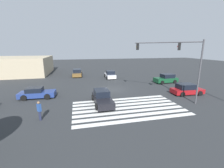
% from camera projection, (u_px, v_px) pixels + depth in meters
% --- Properties ---
extents(ground_plane, '(133.17, 133.17, 0.00)m').
position_uv_depth(ground_plane, '(112.00, 90.00, 23.10)').
color(ground_plane, '#2B2D30').
extents(crosswalk_markings, '(11.59, 6.30, 0.01)m').
position_uv_depth(crosswalk_markings, '(128.00, 108.00, 16.03)').
color(crosswalk_markings, silver).
rests_on(crosswalk_markings, ground_plane).
extents(traffic_signal_mast, '(5.63, 5.63, 7.13)m').
position_uv_depth(traffic_signal_mast, '(178.00, 58.00, 17.28)').
color(traffic_signal_mast, '#47474C').
rests_on(traffic_signal_mast, ground_plane).
extents(car_0, '(2.08, 4.88, 1.59)m').
position_uv_depth(car_0, '(102.00, 98.00, 17.02)').
color(car_0, black).
rests_on(car_0, ground_plane).
extents(car_1, '(4.29, 2.26, 1.48)m').
position_uv_depth(car_1, '(187.00, 89.00, 20.62)').
color(car_1, maroon).
rests_on(car_1, ground_plane).
extents(car_3, '(2.34, 4.90, 1.60)m').
position_uv_depth(car_3, '(77.00, 73.00, 34.03)').
color(car_3, brown).
rests_on(car_3, ground_plane).
extents(car_4, '(2.10, 4.18, 1.64)m').
position_uv_depth(car_4, '(110.00, 75.00, 31.60)').
color(car_4, silver).
rests_on(car_4, ground_plane).
extents(car_5, '(4.21, 2.24, 1.62)m').
position_uv_depth(car_5, '(166.00, 79.00, 27.53)').
color(car_5, '#144728').
rests_on(car_5, ground_plane).
extents(car_6, '(4.38, 2.19, 1.38)m').
position_uv_depth(car_6, '(37.00, 93.00, 19.10)').
color(car_6, navy).
rests_on(car_6, ground_plane).
extents(corner_building, '(13.82, 13.82, 4.13)m').
position_uv_depth(corner_building, '(19.00, 66.00, 36.32)').
color(corner_building, tan).
rests_on(corner_building, ground_plane).
extents(pedestrian, '(0.41, 0.41, 1.75)m').
position_uv_depth(pedestrian, '(39.00, 110.00, 13.08)').
color(pedestrian, '#232842').
rests_on(pedestrian, ground_plane).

